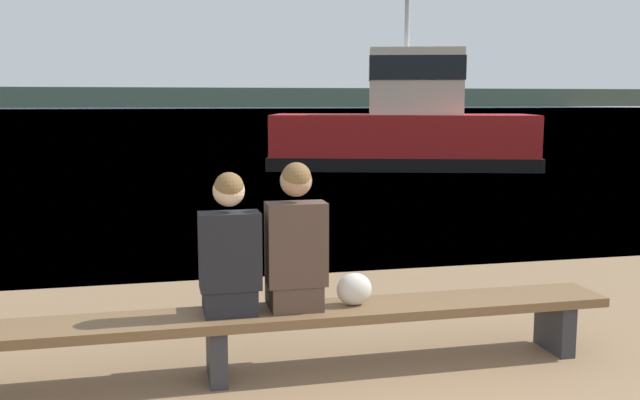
% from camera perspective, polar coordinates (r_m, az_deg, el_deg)
% --- Properties ---
extents(water_surface, '(240.00, 240.00, 0.00)m').
position_cam_1_polar(water_surface, '(127.68, -12.44, 6.96)').
color(water_surface, teal).
rests_on(water_surface, ground).
extents(far_shoreline, '(600.00, 12.00, 5.22)m').
position_cam_1_polar(far_shoreline, '(201.06, -12.70, 8.02)').
color(far_shoreline, '#424738').
rests_on(far_shoreline, ground).
extents(bench_main, '(5.85, 0.49, 0.47)m').
position_cam_1_polar(bench_main, '(5.08, -8.31, -10.05)').
color(bench_main, brown).
rests_on(bench_main, ground).
extents(person_left, '(0.42, 0.41, 1.00)m').
position_cam_1_polar(person_left, '(4.96, -7.25, -4.20)').
color(person_left, black).
rests_on(person_left, bench_main).
extents(person_right, '(0.42, 0.41, 1.06)m').
position_cam_1_polar(person_right, '(5.02, -1.97, -3.64)').
color(person_right, '#4C382D').
rests_on(person_right, bench_main).
extents(shopping_bag, '(0.26, 0.17, 0.24)m').
position_cam_1_polar(shopping_bag, '(5.21, 2.75, -7.13)').
color(shopping_bag, beige).
rests_on(shopping_bag, bench_main).
extents(tugboat_red, '(7.99, 4.77, 6.03)m').
position_cam_1_polar(tugboat_red, '(20.67, 6.76, 5.53)').
color(tugboat_red, '#A81919').
rests_on(tugboat_red, water_surface).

